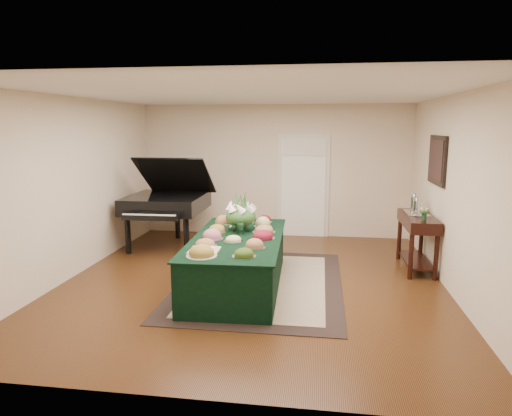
# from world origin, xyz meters

# --- Properties ---
(ground) EXTENTS (6.00, 6.00, 0.00)m
(ground) POSITION_xyz_m (0.00, 0.00, 0.00)
(ground) COLOR black
(ground) RESTS_ON ground
(area_rug) EXTENTS (2.35, 3.29, 0.01)m
(area_rug) POSITION_xyz_m (0.11, -0.06, 0.01)
(area_rug) COLOR black
(area_rug) RESTS_ON ground
(kitchen_doorway) EXTENTS (1.05, 0.07, 2.10)m
(kitchen_doorway) POSITION_xyz_m (0.60, 2.97, 1.02)
(kitchen_doorway) COLOR silver
(kitchen_doorway) RESTS_ON ground
(buffet_table) EXTENTS (1.33, 2.67, 0.73)m
(buffet_table) POSITION_xyz_m (-0.19, -0.24, 0.37)
(buffet_table) COLOR black
(buffet_table) RESTS_ON ground
(food_platters) EXTENTS (1.04, 2.36, 0.14)m
(food_platters) POSITION_xyz_m (-0.21, -0.22, 0.77)
(food_platters) COLOR #B2BCB2
(food_platters) RESTS_ON buffet_table
(cutting_board) EXTENTS (0.38, 0.38, 0.10)m
(cutting_board) POSITION_xyz_m (-0.46, -1.01, 0.76)
(cutting_board) COLOR tan
(cutting_board) RESTS_ON buffet_table
(green_goblets) EXTENTS (0.27, 0.27, 0.18)m
(green_goblets) POSITION_xyz_m (-0.21, -0.15, 0.82)
(green_goblets) COLOR #153420
(green_goblets) RESTS_ON buffet_table
(floral_centerpiece) EXTENTS (0.47, 0.47, 0.47)m
(floral_centerpiece) POSITION_xyz_m (-0.21, 0.16, 1.00)
(floral_centerpiece) COLOR #153420
(floral_centerpiece) RESTS_ON buffet_table
(grand_piano) EXTENTS (1.51, 1.70, 1.71)m
(grand_piano) POSITION_xyz_m (-1.90, 1.74, 0.85)
(grand_piano) COLOR black
(grand_piano) RESTS_ON ground
(wicker_basket) EXTENTS (0.42, 0.42, 0.26)m
(wicker_basket) POSITION_xyz_m (-0.91, 1.41, 0.13)
(wicker_basket) COLOR #97643D
(wicker_basket) RESTS_ON ground
(mahogany_sideboard) EXTENTS (0.45, 1.25, 0.88)m
(mahogany_sideboard) POSITION_xyz_m (2.50, 0.97, 0.68)
(mahogany_sideboard) COLOR black
(mahogany_sideboard) RESTS_ON ground
(tea_service) EXTENTS (0.34, 0.58, 0.30)m
(tea_service) POSITION_xyz_m (2.50, 1.23, 0.99)
(tea_service) COLOR silver
(tea_service) RESTS_ON mahogany_sideboard
(pink_bouquet) EXTENTS (0.16, 0.16, 0.20)m
(pink_bouquet) POSITION_xyz_m (2.50, 0.57, 1.01)
(pink_bouquet) COLOR #153420
(pink_bouquet) RESTS_ON mahogany_sideboard
(wall_painting) EXTENTS (0.05, 0.95, 0.75)m
(wall_painting) POSITION_xyz_m (2.72, 0.97, 1.75)
(wall_painting) COLOR black
(wall_painting) RESTS_ON ground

